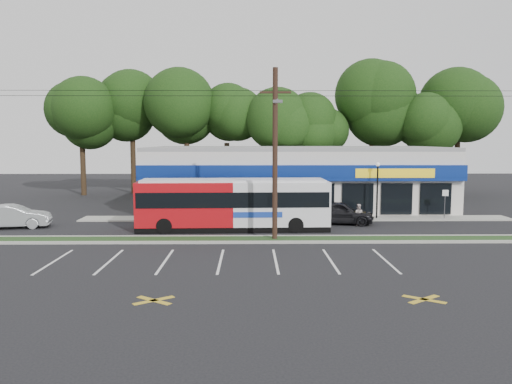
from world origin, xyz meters
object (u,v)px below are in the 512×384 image
object	(u,v)px
pedestrian_a	(259,212)
car_dark	(339,212)
metrobus	(233,203)
utility_pole	(272,148)
car_silver	(13,217)
lamp_post	(377,184)
sign_post	(445,199)
pedestrian_b	(358,215)

from	to	relation	value
pedestrian_a	car_dark	bearing A→B (deg)	160.75
metrobus	car_dark	bearing A→B (deg)	15.65
utility_pole	car_silver	xyz separation A→B (m)	(-17.20, 4.46, -4.63)
lamp_post	utility_pole	bearing A→B (deg)	-136.05
lamp_post	metrobus	xyz separation A→B (m)	(-10.54, -4.30, -0.89)
sign_post	car_silver	size ratio (longest dim) A/B	0.47
utility_pole	car_silver	world-z (taller)	utility_pole
lamp_post	sign_post	world-z (taller)	lamp_post
car_dark	pedestrian_a	distance (m)	5.61
lamp_post	car_dark	size ratio (longest dim) A/B	0.88
lamp_post	car_silver	xyz separation A→B (m)	(-25.36, -3.41, -1.89)
sign_post	pedestrian_a	size ratio (longest dim) A/B	1.33
utility_pole	car_dark	bearing A→B (deg)	49.71
car_dark	car_silver	world-z (taller)	car_dark
lamp_post	car_dark	bearing A→B (deg)	-147.83
utility_pole	sign_post	distance (m)	15.71
car_dark	metrobus	bearing A→B (deg)	117.48
lamp_post	pedestrian_b	world-z (taller)	lamp_post
sign_post	metrobus	size ratio (longest dim) A/B	0.18
metrobus	pedestrian_b	bearing A→B (deg)	8.30
pedestrian_a	pedestrian_b	xyz separation A→B (m)	(6.81, -0.89, -0.08)
metrobus	pedestrian_b	distance (m)	8.73
sign_post	utility_pole	bearing A→B (deg)	-149.85
utility_pole	pedestrian_a	xyz separation A→B (m)	(-0.64, 5.96, -4.58)
metrobus	car_silver	bearing A→B (deg)	174.91
lamp_post	metrobus	size ratio (longest dim) A/B	0.34
utility_pole	pedestrian_a	distance (m)	7.54
pedestrian_b	car_silver	bearing A→B (deg)	16.08
lamp_post	car_dark	world-z (taller)	lamp_post
lamp_post	metrobus	world-z (taller)	lamp_post
utility_pole	sign_post	xyz separation A→B (m)	(13.17, 7.65, -3.86)
utility_pole	pedestrian_b	xyz separation A→B (m)	(6.17, 5.07, -4.66)
sign_post	metrobus	xyz separation A→B (m)	(-15.54, -4.07, 0.22)
metrobus	car_dark	xyz separation A→B (m)	(7.34, 2.29, -0.95)
lamp_post	sign_post	bearing A→B (deg)	-2.58
lamp_post	sign_post	size ratio (longest dim) A/B	1.91
metrobus	pedestrian_a	world-z (taller)	metrobus
utility_pole	metrobus	xyz separation A→B (m)	(-2.37, 3.57, -3.64)
car_dark	pedestrian_b	distance (m)	1.44
pedestrian_b	metrobus	bearing A→B (deg)	24.55
metrobus	pedestrian_a	xyz separation A→B (m)	(1.73, 2.39, -0.94)
lamp_post	pedestrian_b	xyz separation A→B (m)	(-2.00, -2.80, -1.91)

